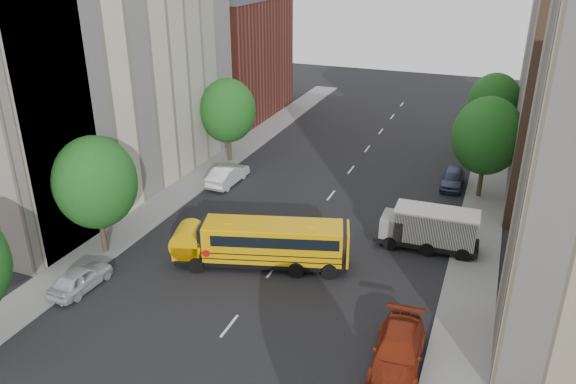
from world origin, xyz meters
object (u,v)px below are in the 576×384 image
Objects in this scene: street_tree_4 at (487,136)px; school_bus at (260,241)px; street_tree_5 at (494,103)px; safari_truck at (428,228)px; parked_car_4 at (453,178)px; street_tree_1 at (95,182)px; parked_car_1 at (228,175)px; parked_car_3 at (398,351)px; parked_car_0 at (81,278)px; street_tree_2 at (228,111)px.

street_tree_4 is 0.75× the size of school_bus.
safari_truck is at bearing -96.76° from street_tree_5.
school_bus reaches higher than parked_car_4.
street_tree_1 is at bearing -140.71° from street_tree_4.
parked_car_3 reaches higher than parked_car_1.
street_tree_4 is 30.42m from parked_car_0.
street_tree_5 is 1.55× the size of parked_car_1.
street_tree_1 is at bearing 82.07° from parked_car_1.
parked_car_3 is at bearing 137.58° from parked_car_1.
parked_car_4 is at bearing -101.70° from street_tree_5.
street_tree_2 is 1.59× the size of parked_car_1.
street_tree_2 is at bearing 180.00° from street_tree_4.
parked_car_0 is 0.96× the size of parked_car_4.
street_tree_1 is at bearing -67.98° from parked_car_0.
street_tree_5 is 39.91m from parked_car_0.
school_bus is 11.49m from parked_car_3.
street_tree_1 is 20.57m from parked_car_3.
street_tree_1 reaches higher than parked_car_0.
street_tree_4 reaches higher than parked_car_1.
school_bus is 10.70m from parked_car_0.
school_bus is at bearing -57.43° from street_tree_2.
street_tree_1 reaches higher than safari_truck.
parked_car_0 is at bearing 177.47° from parked_car_3.
school_bus is at bearing -120.23° from parked_car_4.
parked_car_4 is (0.00, 23.13, -0.07)m from parked_car_3.
school_bus is 2.60× the size of parked_car_0.
school_bus reaches higher than parked_car_0.
school_bus is (10.05, 2.27, -3.29)m from street_tree_1.
street_tree_4 is at bearing -90.00° from street_tree_5.
street_tree_2 is 20.26m from parked_car_4.
safari_truck is at bearing -143.60° from parked_car_0.
street_tree_5 is (22.00, 12.00, -0.12)m from street_tree_2.
street_tree_5 is at bearing 53.75° from street_tree_1.
street_tree_2 is at bearing -83.84° from parked_car_0.
street_tree_1 reaches higher than parked_car_3.
street_tree_4 is 1.08× the size of street_tree_5.
street_tree_5 is 1.35× the size of parked_car_3.
street_tree_4 is at bearing 0.00° from street_tree_2.
street_tree_1 reaches higher than parked_car_4.
street_tree_5 is 0.70× the size of school_bus.
safari_truck reaches higher than parked_car_4.
parked_car_0 is at bearing -86.35° from street_tree_2.
safari_truck is at bearing -26.92° from street_tree_2.
safari_truck is at bearing 15.71° from school_bus.
street_tree_4 is 12.01m from street_tree_5.
school_bus is at bearing 127.16° from parked_car_1.
street_tree_1 is at bearing -136.15° from parked_car_4.
parked_car_4 is (-2.20, 1.38, -4.34)m from street_tree_4.
parked_car_1 is at bearing 80.55° from street_tree_1.
parked_car_1 is 24.44m from parked_car_3.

